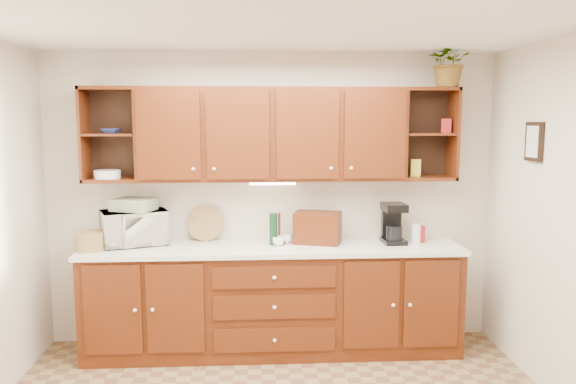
{
  "coord_description": "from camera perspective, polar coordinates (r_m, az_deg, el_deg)",
  "views": [
    {
      "loc": [
        -0.15,
        -3.27,
        2.03
      ],
      "look_at": [
        0.11,
        1.15,
        1.44
      ],
      "focal_mm": 35.0,
      "sensor_mm": 36.0,
      "label": 1
    }
  ],
  "objects": [
    {
      "name": "ceiling",
      "position": [
        3.33,
        -0.8,
        17.41
      ],
      "size": [
        4.0,
        4.0,
        0.0
      ],
      "primitive_type": "plane",
      "rotation": [
        3.14,
        0.0,
        0.0
      ],
      "color": "white",
      "rests_on": "back_wall"
    },
    {
      "name": "back_wall",
      "position": [
        5.08,
        -1.65,
        -0.73
      ],
      "size": [
        4.0,
        0.0,
        4.0
      ],
      "primitive_type": "plane",
      "rotation": [
        1.57,
        0.0,
        0.0
      ],
      "color": "beige",
      "rests_on": "floor"
    },
    {
      "name": "base_cabinets",
      "position": [
        4.98,
        -1.51,
        -10.96
      ],
      "size": [
        3.2,
        0.6,
        0.9
      ],
      "primitive_type": "cube",
      "color": "#3A1606",
      "rests_on": "floor"
    },
    {
      "name": "countertop",
      "position": [
        4.84,
        -1.53,
        -5.71
      ],
      "size": [
        3.24,
        0.64,
        0.04
      ],
      "primitive_type": "cube",
      "color": "silver",
      "rests_on": "base_cabinets"
    },
    {
      "name": "upper_cabinets",
      "position": [
        4.87,
        -1.51,
        5.92
      ],
      "size": [
        3.2,
        0.33,
        0.8
      ],
      "color": "#3A1606",
      "rests_on": "back_wall"
    },
    {
      "name": "undercabinet_light",
      "position": [
        4.84,
        -1.59,
        0.89
      ],
      "size": [
        0.4,
        0.05,
        0.02
      ],
      "primitive_type": "cube",
      "color": "white",
      "rests_on": "upper_cabinets"
    },
    {
      "name": "framed_picture",
      "position": [
        4.69,
        23.73,
        4.7
      ],
      "size": [
        0.03,
        0.24,
        0.3
      ],
      "primitive_type": "cube",
      "color": "black",
      "rests_on": "right_wall"
    },
    {
      "name": "wicker_basket",
      "position": [
        4.95,
        -19.45,
        -4.72
      ],
      "size": [
        0.32,
        0.32,
        0.15
      ],
      "primitive_type": "cylinder",
      "rotation": [
        0.0,
        0.0,
        -0.36
      ],
      "color": "#A97D46",
      "rests_on": "countertop"
    },
    {
      "name": "microwave",
      "position": [
        5.04,
        -15.35,
        -3.49
      ],
      "size": [
        0.64,
        0.54,
        0.3
      ],
      "primitive_type": "imported",
      "rotation": [
        0.0,
        0.0,
        0.38
      ],
      "color": "silver",
      "rests_on": "countertop"
    },
    {
      "name": "towel_stack",
      "position": [
        5.01,
        -15.43,
        -1.24
      ],
      "size": [
        0.41,
        0.36,
        0.1
      ],
      "primitive_type": "cube",
      "rotation": [
        0.0,
        0.0,
        -0.41
      ],
      "color": "#D7C365",
      "rests_on": "microwave"
    },
    {
      "name": "wine_bottle",
      "position": [
        4.85,
        -1.49,
        -3.78
      ],
      "size": [
        0.07,
        0.07,
        0.28
      ],
      "primitive_type": "cylinder",
      "rotation": [
        0.0,
        0.0,
        0.04
      ],
      "color": "black",
      "rests_on": "countertop"
    },
    {
      "name": "woven_tray",
      "position": [
        5.1,
        -8.36,
        -4.79
      ],
      "size": [
        0.32,
        0.09,
        0.32
      ],
      "primitive_type": "cylinder",
      "rotation": [
        1.36,
        0.0,
        -0.01
      ],
      "color": "#A97D46",
      "rests_on": "countertop"
    },
    {
      "name": "bread_box",
      "position": [
        4.92,
        3.02,
        -3.64
      ],
      "size": [
        0.45,
        0.35,
        0.28
      ],
      "primitive_type": "cube",
      "rotation": [
        0.0,
        0.0,
        -0.29
      ],
      "color": "#3A1606",
      "rests_on": "countertop"
    },
    {
      "name": "mug_tree",
      "position": [
        4.91,
        -0.89,
        -4.79
      ],
      "size": [
        0.26,
        0.25,
        0.27
      ],
      "rotation": [
        0.0,
        0.0,
        0.39
      ],
      "color": "#3A1606",
      "rests_on": "countertop"
    },
    {
      "name": "canister_red",
      "position": [
        5.11,
        13.08,
        -4.17
      ],
      "size": [
        0.16,
        0.16,
        0.14
      ],
      "primitive_type": "cylinder",
      "rotation": [
        0.0,
        0.0,
        -0.44
      ],
      "color": "#A7181B",
      "rests_on": "countertop"
    },
    {
      "name": "canister_white",
      "position": [
        5.06,
        12.84,
        -4.1
      ],
      "size": [
        0.11,
        0.11,
        0.17
      ],
      "primitive_type": "cylinder",
      "rotation": [
        0.0,
        0.0,
        0.31
      ],
      "color": "white",
      "rests_on": "countertop"
    },
    {
      "name": "canister_yellow",
      "position": [
        4.93,
        4.51,
        -4.53
      ],
      "size": [
        0.11,
        0.11,
        0.12
      ],
      "primitive_type": "cylinder",
      "rotation": [
        0.0,
        0.0,
        0.23
      ],
      "color": "gold",
      "rests_on": "countertop"
    },
    {
      "name": "coffee_maker",
      "position": [
        5.01,
        10.64,
        -3.19
      ],
      "size": [
        0.2,
        0.25,
        0.35
      ],
      "rotation": [
        0.0,
        0.0,
        0.05
      ],
      "color": "black",
      "rests_on": "countertop"
    },
    {
      "name": "bowl_stack",
      "position": [
        5.01,
        -17.54,
        5.93
      ],
      "size": [
        0.18,
        0.18,
        0.04
      ],
      "primitive_type": "imported",
      "rotation": [
        0.0,
        0.0,
        -0.1
      ],
      "color": "navy",
      "rests_on": "upper_cabinets"
    },
    {
      "name": "plate_stack",
      "position": [
        5.0,
        -17.88,
        1.72
      ],
      "size": [
        0.22,
        0.22,
        0.07
      ],
      "primitive_type": "cylinder",
      "rotation": [
        0.0,
        0.0,
        -0.01
      ],
      "color": "white",
      "rests_on": "upper_cabinets"
    },
    {
      "name": "pantry_box_yellow",
      "position": [
        5.07,
        12.88,
        2.41
      ],
      "size": [
        0.1,
        0.09,
        0.15
      ],
      "primitive_type": "cube",
      "rotation": [
        0.0,
        0.0,
        -0.35
      ],
      "color": "gold",
      "rests_on": "upper_cabinets"
    },
    {
      "name": "pantry_box_red",
      "position": [
        5.12,
        15.76,
        6.49
      ],
      "size": [
        0.1,
        0.09,
        0.12
      ],
      "primitive_type": "cube",
      "rotation": [
        0.0,
        0.0,
        -0.24
      ],
      "color": "#A7181B",
      "rests_on": "upper_cabinets"
    },
    {
      "name": "potted_plant",
      "position": [
        5.1,
        16.06,
        12.61
      ],
      "size": [
        0.49,
        0.46,
        0.43
      ],
      "primitive_type": "imported",
      "rotation": [
        0.0,
        0.0,
        0.38
      ],
      "color": "#999999",
      "rests_on": "upper_cabinets"
    }
  ]
}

